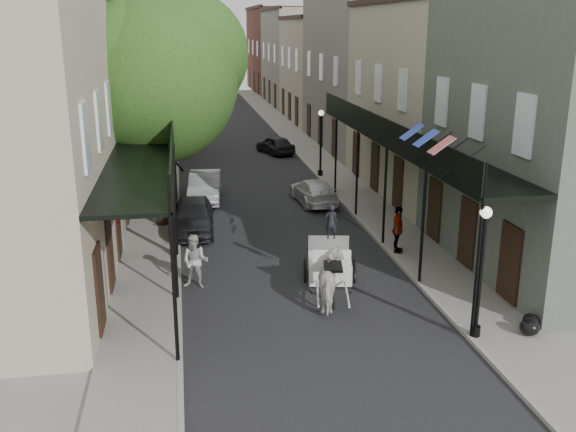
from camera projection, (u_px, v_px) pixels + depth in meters
name	position (u px, v px, depth m)	size (l,w,h in m)	color
ground	(315.00, 319.00, 18.98)	(140.00, 140.00, 0.00)	gray
road	(245.00, 172.00, 37.88)	(8.00, 90.00, 0.01)	black
sidewalk_left	(159.00, 175.00, 37.07)	(2.20, 90.00, 0.12)	gray
sidewalk_right	(328.00, 168.00, 38.66)	(2.20, 90.00, 0.12)	gray
building_row_left	(106.00, 72.00, 44.46)	(5.00, 80.00, 10.50)	#A79E85
building_row_right	(346.00, 69.00, 47.20)	(5.00, 80.00, 10.50)	slate
gallery_left	(150.00, 147.00, 23.66)	(2.20, 18.05, 4.88)	black
gallery_right	(399.00, 139.00, 25.18)	(2.20, 18.05, 4.88)	black
tree_near	(164.00, 73.00, 26.08)	(7.31, 6.80, 9.63)	#382619
tree_far	(168.00, 68.00, 39.48)	(6.45, 6.00, 8.61)	#382619
lamppost_right_near	(481.00, 270.00, 17.16)	(0.32, 0.32, 3.71)	black
lamppost_left	(172.00, 205.00, 23.41)	(0.32, 0.32, 3.71)	black
lamppost_right_far	(321.00, 142.00, 36.06)	(0.32, 0.32, 3.71)	black
horse	(333.00, 281.00, 19.62)	(0.91, 1.99, 1.68)	beige
carriage	(329.00, 245.00, 22.06)	(1.97, 2.69, 2.81)	black
pedestrian_walking	(195.00, 262.00, 21.02)	(0.89, 0.69, 1.83)	#A3A299
pedestrian_sidewalk_left	(172.00, 167.00, 34.09)	(1.25, 0.72, 1.94)	gray
pedestrian_sidewalk_right	(398.00, 230.00, 24.00)	(1.04, 0.43, 1.77)	gray
car_left_near	(193.00, 216.00, 26.75)	(1.71, 4.25, 1.45)	black
car_left_mid	(205.00, 187.00, 31.59)	(1.50, 4.31, 1.42)	#9D9EA3
car_left_far	(181.00, 132.00, 47.66)	(2.32, 5.03, 1.40)	black
car_right_near	(314.00, 191.00, 31.21)	(1.66, 4.08, 1.18)	silver
car_right_far	(275.00, 145.00, 43.23)	(1.47, 3.65, 1.24)	black
trash_bags	(530.00, 325.00, 17.88)	(0.81, 0.96, 0.46)	black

